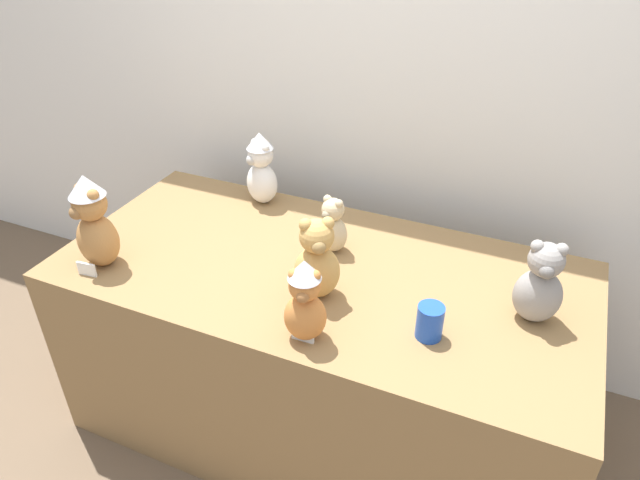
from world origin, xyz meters
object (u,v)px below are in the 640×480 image
at_px(teddy_bear_caramel, 94,222).
at_px(party_cup_blue, 430,322).
at_px(teddy_bear_snow, 261,169).
at_px(teddy_bear_honey, 317,261).
at_px(teddy_bear_ash, 540,285).
at_px(display_table, 320,351).
at_px(teddy_bear_ginger, 305,301).
at_px(teddy_bear_sand, 333,226).

bearing_deg(teddy_bear_caramel, party_cup_blue, 21.16).
xyz_separation_m(teddy_bear_snow, teddy_bear_honey, (0.46, -0.49, -0.01)).
bearing_deg(teddy_bear_ash, display_table, 173.63).
bearing_deg(teddy_bear_ginger, teddy_bear_sand, 85.68).
height_order(teddy_bear_caramel, teddy_bear_snow, teddy_bear_caramel).
xyz_separation_m(teddy_bear_sand, teddy_bear_ginger, (0.11, -0.46, 0.03)).
height_order(teddy_bear_sand, party_cup_blue, teddy_bear_sand).
xyz_separation_m(teddy_bear_snow, teddy_bear_ginger, (0.51, -0.68, -0.01)).
xyz_separation_m(teddy_bear_sand, teddy_bear_snow, (-0.41, 0.22, 0.05)).
distance_m(display_table, teddy_bear_ginger, 0.63).
bearing_deg(party_cup_blue, display_table, 156.93).
height_order(teddy_bear_sand, teddy_bear_caramel, teddy_bear_caramel).
xyz_separation_m(teddy_bear_sand, party_cup_blue, (0.44, -0.31, -0.05)).
distance_m(teddy_bear_sand, teddy_bear_honey, 0.27).
relative_size(teddy_bear_caramel, teddy_bear_ash, 1.23).
bearing_deg(teddy_bear_caramel, display_table, 37.67).
bearing_deg(teddy_bear_snow, teddy_bear_ginger, -26.44).
distance_m(display_table, teddy_bear_sand, 0.51).
distance_m(teddy_bear_caramel, teddy_bear_ash, 1.46).
relative_size(teddy_bear_honey, party_cup_blue, 2.65).
distance_m(teddy_bear_sand, party_cup_blue, 0.54).
relative_size(display_table, teddy_bear_sand, 8.52).
height_order(teddy_bear_caramel, teddy_bear_ginger, teddy_bear_caramel).
bearing_deg(teddy_bear_honey, teddy_bear_sand, 70.24).
xyz_separation_m(teddy_bear_caramel, party_cup_blue, (1.15, 0.09, -0.11)).
xyz_separation_m(teddy_bear_ginger, party_cup_blue, (0.33, 0.15, -0.08)).
xyz_separation_m(teddy_bear_honey, teddy_bear_ginger, (0.05, -0.20, -0.00)).
bearing_deg(party_cup_blue, teddy_bear_ginger, -155.77).
height_order(teddy_bear_caramel, party_cup_blue, teddy_bear_caramel).
distance_m(teddy_bear_caramel, teddy_bear_ginger, 0.82).
bearing_deg(teddy_bear_honey, teddy_bear_snow, 102.02).
distance_m(teddy_bear_ash, party_cup_blue, 0.35).
distance_m(teddy_bear_snow, party_cup_blue, 1.01).
height_order(teddy_bear_snow, teddy_bear_honey, teddy_bear_snow).
bearing_deg(teddy_bear_honey, teddy_bear_ginger, -107.34).
bearing_deg(teddy_bear_snow, teddy_bear_sand, -1.69).
distance_m(teddy_bear_sand, teddy_bear_snow, 0.46).
distance_m(teddy_bear_ginger, party_cup_blue, 0.38).
relative_size(teddy_bear_caramel, teddy_bear_honey, 1.19).
xyz_separation_m(display_table, teddy_bear_sand, (-0.01, 0.13, 0.49)).
xyz_separation_m(teddy_bear_honey, party_cup_blue, (0.38, -0.05, -0.08)).
bearing_deg(teddy_bear_caramel, teddy_bear_snow, 80.73).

